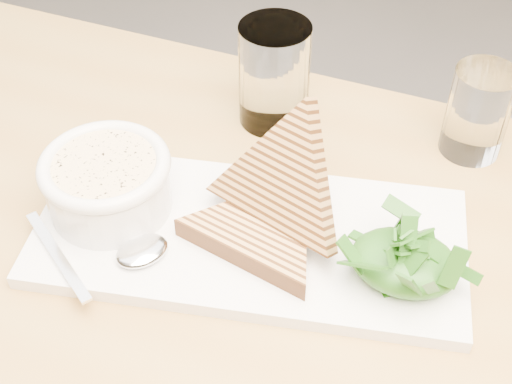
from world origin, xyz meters
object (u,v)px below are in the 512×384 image
(platter, at_px, (249,237))
(glass_near, at_px, (274,75))
(soup_bowl, at_px, (109,189))
(table_top, at_px, (232,314))
(glass_far, at_px, (478,112))

(platter, xyz_separation_m, glass_near, (-0.04, 0.19, 0.05))
(soup_bowl, bearing_deg, table_top, -21.81)
(soup_bowl, relative_size, glass_near, 0.99)
(table_top, relative_size, platter, 2.65)
(platter, relative_size, glass_near, 3.40)
(table_top, distance_m, glass_near, 0.28)
(glass_near, bearing_deg, glass_far, 5.26)
(soup_bowl, relative_size, glass_far, 1.18)
(table_top, distance_m, soup_bowl, 0.17)
(glass_far, bearing_deg, table_top, -121.45)
(glass_near, xyz_separation_m, glass_far, (0.22, 0.02, -0.01))
(table_top, bearing_deg, glass_far, 58.55)
(table_top, height_order, glass_near, glass_near)
(platter, bearing_deg, glass_far, 49.29)
(platter, xyz_separation_m, glass_far, (0.18, 0.21, 0.04))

